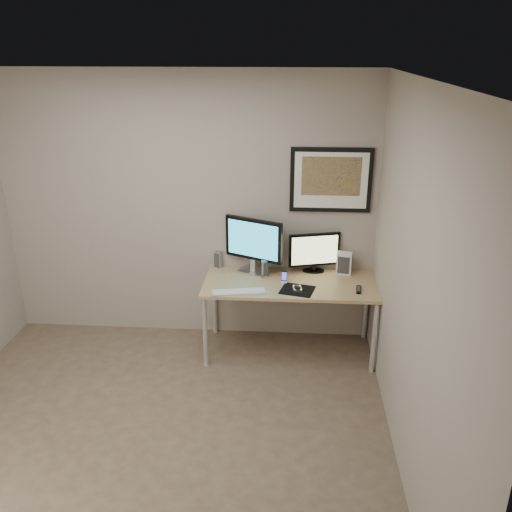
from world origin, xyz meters
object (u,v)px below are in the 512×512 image
(monitor_large, at_px, (254,243))
(monitor_tv, at_px, (314,252))
(speaker_right, at_px, (265,268))
(framed_art, at_px, (331,180))
(keyboard, at_px, (238,292))
(phone_dock, at_px, (284,277))
(desk, at_px, (290,289))
(speaker_left, at_px, (218,259))
(fan_unit, at_px, (344,263))

(monitor_large, relative_size, monitor_tv, 1.13)
(monitor_large, xyz_separation_m, speaker_right, (0.11, -0.08, -0.22))
(monitor_tv, height_order, speaker_right, monitor_tv)
(framed_art, height_order, keyboard, framed_art)
(phone_dock, distance_m, keyboard, 0.47)
(desk, bearing_deg, keyboard, -150.91)
(speaker_left, height_order, phone_dock, speaker_left)
(monitor_large, xyz_separation_m, keyboard, (-0.10, -0.46, -0.29))
(speaker_left, relative_size, fan_unit, 0.80)
(monitor_large, distance_m, fan_unit, 0.88)
(phone_dock, bearing_deg, monitor_tv, 48.18)
(speaker_left, xyz_separation_m, phone_dock, (0.65, -0.31, -0.03))
(framed_art, xyz_separation_m, keyboard, (-0.81, -0.59, -0.88))
(monitor_large, relative_size, speaker_right, 3.47)
(phone_dock, bearing_deg, desk, 9.89)
(monitor_tv, relative_size, phone_dock, 4.23)
(framed_art, relative_size, phone_dock, 6.49)
(desk, relative_size, keyboard, 3.34)
(framed_art, bearing_deg, monitor_tv, -152.81)
(desk, height_order, speaker_left, speaker_left)
(monitor_large, bearing_deg, speaker_left, -170.42)
(framed_art, height_order, phone_dock, framed_art)
(phone_dock, bearing_deg, monitor_large, 148.04)
(framed_art, distance_m, speaker_left, 1.33)
(keyboard, relative_size, fan_unit, 2.25)
(desk, bearing_deg, speaker_right, 151.98)
(phone_dock, relative_size, fan_unit, 0.54)
(monitor_large, bearing_deg, speaker_right, -10.83)
(framed_art, distance_m, fan_unit, 0.81)
(framed_art, bearing_deg, speaker_left, -178.61)
(monitor_tv, relative_size, speaker_left, 2.88)
(framed_art, xyz_separation_m, speaker_left, (-1.06, -0.03, -0.81))
(framed_art, bearing_deg, desk, -136.54)
(speaker_left, height_order, speaker_right, speaker_left)
(framed_art, xyz_separation_m, phone_dock, (-0.41, -0.34, -0.83))
(monitor_large, distance_m, speaker_left, 0.43)
(monitor_tv, xyz_separation_m, fan_unit, (0.29, -0.03, -0.10))
(framed_art, xyz_separation_m, monitor_tv, (-0.13, -0.07, -0.68))
(keyboard, bearing_deg, fan_unit, 16.87)
(monitor_tv, bearing_deg, speaker_right, -178.26)
(framed_art, bearing_deg, fan_unit, -30.21)
(monitor_tv, height_order, speaker_left, monitor_tv)
(speaker_left, height_order, keyboard, speaker_left)
(monitor_large, bearing_deg, keyboard, -77.56)
(speaker_right, bearing_deg, keyboard, -140.17)
(phone_dock, distance_m, fan_unit, 0.62)
(speaker_left, relative_size, keyboard, 0.35)
(keyboard, bearing_deg, monitor_tv, 27.28)
(framed_art, bearing_deg, monitor_large, -170.10)
(framed_art, xyz_separation_m, monitor_large, (-0.70, -0.12, -0.59))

